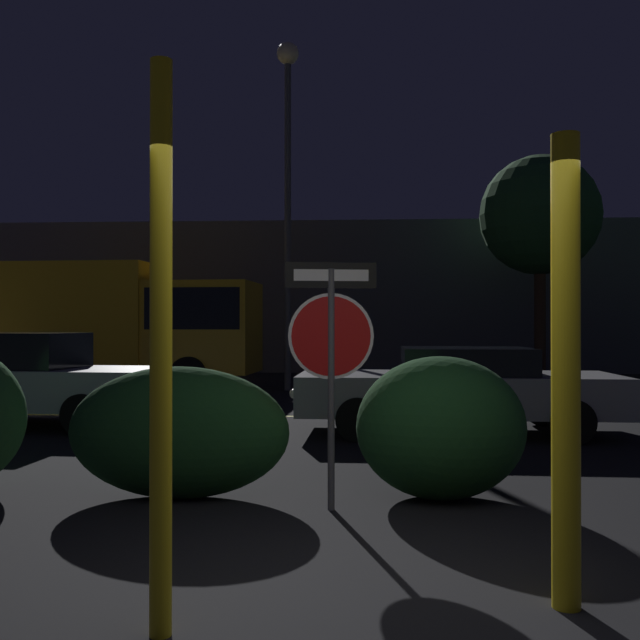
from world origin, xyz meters
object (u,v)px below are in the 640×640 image
(yellow_pole_right, at_px, (566,370))
(passing_car_2, at_px, (30,380))
(delivery_truck, at_px, (126,321))
(hedge_bush_2, at_px, (179,432))
(stop_sign, at_px, (331,337))
(tree_0, at_px, (540,216))
(hedge_bush_3, at_px, (441,428))
(passing_car_3, at_px, (458,388))
(street_lamp, at_px, (288,152))
(yellow_pole_left, at_px, (161,347))

(yellow_pole_right, distance_m, passing_car_2, 9.31)
(delivery_truck, bearing_deg, hedge_bush_2, 23.57)
(stop_sign, bearing_deg, tree_0, 60.68)
(hedge_bush_3, bearing_deg, passing_car_3, 80.08)
(passing_car_2, relative_size, tree_0, 0.64)
(passing_car_2, distance_m, passing_car_3, 6.61)
(passing_car_3, bearing_deg, passing_car_2, 88.21)
(delivery_truck, distance_m, street_lamp, 5.82)
(hedge_bush_3, bearing_deg, yellow_pole_right, -80.17)
(delivery_truck, xyz_separation_m, street_lamp, (4.13, -0.47, 4.07))
(yellow_pole_left, relative_size, street_lamp, 0.35)
(delivery_truck, bearing_deg, stop_sign, 28.97)
(hedge_bush_2, bearing_deg, tree_0, 64.54)
(yellow_pole_left, distance_m, yellow_pole_right, 2.23)
(yellow_pole_right, height_order, street_lamp, street_lamp)
(street_lamp, bearing_deg, hedge_bush_3, -76.78)
(hedge_bush_2, bearing_deg, street_lamp, 90.54)
(stop_sign, xyz_separation_m, passing_car_2, (-4.92, 4.77, -0.76))
(hedge_bush_2, bearing_deg, passing_car_3, 52.92)
(hedge_bush_3, xyz_separation_m, delivery_truck, (-6.62, 11.06, 1.04))
(passing_car_2, bearing_deg, tree_0, 137.07)
(passing_car_3, relative_size, delivery_truck, 0.70)
(stop_sign, relative_size, passing_car_2, 0.51)
(hedge_bush_2, relative_size, passing_car_3, 0.43)
(hedge_bush_2, bearing_deg, yellow_pole_left, -77.25)
(passing_car_2, bearing_deg, hedge_bush_2, 41.82)
(delivery_truck, bearing_deg, yellow_pole_right, 30.33)
(passing_car_3, xyz_separation_m, tree_0, (3.69, 10.15, 4.04))
(stop_sign, bearing_deg, street_lamp, 88.73)
(yellow_pole_left, distance_m, tree_0, 18.43)
(passing_car_2, relative_size, passing_car_3, 0.88)
(yellow_pole_right, xyz_separation_m, street_lamp, (-2.91, 13.05, 4.43))
(stop_sign, relative_size, yellow_pole_right, 0.80)
(yellow_pole_right, height_order, passing_car_3, yellow_pole_right)
(hedge_bush_2, distance_m, hedge_bush_3, 2.39)
(passing_car_3, bearing_deg, tree_0, -18.63)
(street_lamp, bearing_deg, yellow_pole_right, -77.41)
(yellow_pole_left, bearing_deg, hedge_bush_2, 102.75)
(yellow_pole_right, distance_m, street_lamp, 14.09)
(yellow_pole_right, relative_size, hedge_bush_2, 1.31)
(hedge_bush_2, bearing_deg, hedge_bush_3, 2.37)
(passing_car_2, bearing_deg, yellow_pole_left, 33.19)
(yellow_pole_left, bearing_deg, stop_sign, 73.06)
(stop_sign, height_order, hedge_bush_3, stop_sign)
(yellow_pole_right, bearing_deg, hedge_bush_3, 99.83)
(stop_sign, height_order, passing_car_2, stop_sign)
(yellow_pole_left, bearing_deg, hedge_bush_3, 59.33)
(yellow_pole_left, xyz_separation_m, delivery_truck, (-4.87, 14.00, 0.22))
(yellow_pole_right, bearing_deg, hedge_bush_2, 140.00)
(passing_car_3, bearing_deg, yellow_pole_left, 161.94)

